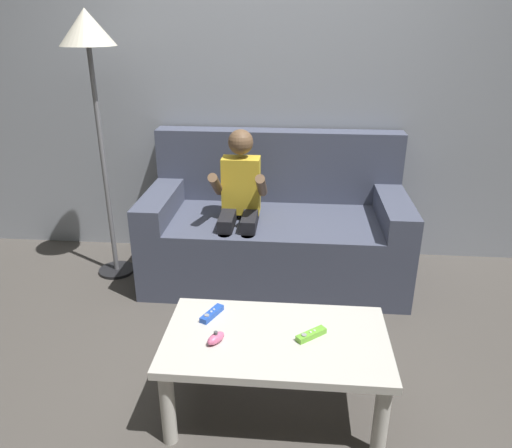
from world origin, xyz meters
The scene contains 9 objects.
ground_plane centered at (0.00, 0.00, 0.00)m, with size 9.21×9.21×0.00m, color #4C4742.
wall_back centered at (0.00, 1.49, 1.25)m, with size 4.60×0.05×2.50m, color #999EA8.
couch centered at (0.08, 1.10, 0.31)m, with size 1.64×0.80×0.92m.
person_seated_on_couch centered at (-0.14, 0.92, 0.57)m, with size 0.33×0.40×1.00m.
coffee_table centered at (0.14, -0.16, 0.32)m, with size 0.93×0.53×0.38m.
game_remote_lime_near_edge centered at (0.29, -0.15, 0.39)m, with size 0.13×0.12×0.03m.
nunchuk_pink centered at (-0.10, -0.21, 0.40)m, with size 0.09×0.10×0.05m.
game_remote_blue_far_corner centered at (-0.15, -0.03, 0.39)m, with size 0.09×0.14×0.03m.
floor_lamp centered at (-1.00, 1.02, 1.43)m, with size 0.32×0.32×1.66m.
Camera 1 is at (0.20, -1.83, 1.60)m, focal length 34.10 mm.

